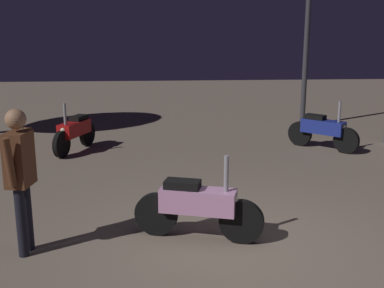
{
  "coord_description": "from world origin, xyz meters",
  "views": [
    {
      "loc": [
        -1.07,
        -5.22,
        2.58
      ],
      "look_at": [
        -0.57,
        1.36,
        1.0
      ],
      "focal_mm": 44.41,
      "sensor_mm": 36.0,
      "label": 1
    }
  ],
  "objects_px": {
    "motorcycle_blue_parked_right": "(323,130)",
    "person_rider_beside": "(20,169)",
    "motorcycle_pink_foreground": "(198,206)",
    "streetlamp_near": "(308,8)",
    "motorcycle_red_parked_left": "(75,132)"
  },
  "relations": [
    {
      "from": "motorcycle_blue_parked_right",
      "to": "streetlamp_near",
      "type": "relative_size",
      "value": 0.25
    },
    {
      "from": "motorcycle_pink_foreground",
      "to": "motorcycle_red_parked_left",
      "type": "bearing_deg",
      "value": 133.02
    },
    {
      "from": "motorcycle_red_parked_left",
      "to": "person_rider_beside",
      "type": "relative_size",
      "value": 0.92
    },
    {
      "from": "person_rider_beside",
      "to": "streetlamp_near",
      "type": "height_order",
      "value": "streetlamp_near"
    },
    {
      "from": "motorcycle_red_parked_left",
      "to": "person_rider_beside",
      "type": "distance_m",
      "value": 4.97
    },
    {
      "from": "motorcycle_pink_foreground",
      "to": "streetlamp_near",
      "type": "bearing_deg",
      "value": 80.61
    },
    {
      "from": "motorcycle_blue_parked_right",
      "to": "streetlamp_near",
      "type": "bearing_deg",
      "value": 126.63
    },
    {
      "from": "motorcycle_pink_foreground",
      "to": "motorcycle_blue_parked_right",
      "type": "height_order",
      "value": "same"
    },
    {
      "from": "motorcycle_red_parked_left",
      "to": "motorcycle_blue_parked_right",
      "type": "height_order",
      "value": "same"
    },
    {
      "from": "motorcycle_blue_parked_right",
      "to": "person_rider_beside",
      "type": "height_order",
      "value": "person_rider_beside"
    },
    {
      "from": "motorcycle_pink_foreground",
      "to": "person_rider_beside",
      "type": "bearing_deg",
      "value": -156.17
    },
    {
      "from": "motorcycle_pink_foreground",
      "to": "motorcycle_blue_parked_right",
      "type": "relative_size",
      "value": 1.29
    },
    {
      "from": "motorcycle_blue_parked_right",
      "to": "person_rider_beside",
      "type": "xyz_separation_m",
      "value": [
        -5.23,
        -4.7,
        0.6
      ]
    },
    {
      "from": "person_rider_beside",
      "to": "streetlamp_near",
      "type": "xyz_separation_m",
      "value": [
        5.6,
        7.34,
        2.12
      ]
    },
    {
      "from": "motorcycle_blue_parked_right",
      "to": "motorcycle_pink_foreground",
      "type": "bearing_deg",
      "value": -80.92
    }
  ]
}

